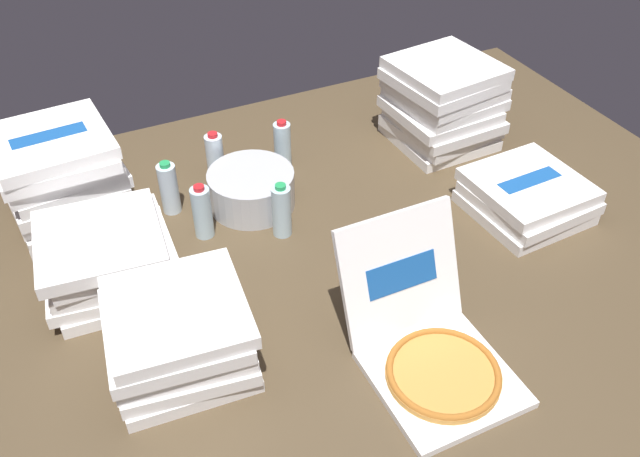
% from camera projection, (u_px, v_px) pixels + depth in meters
% --- Properties ---
extents(ground_plane, '(3.20, 2.40, 0.02)m').
position_uv_depth(ground_plane, '(323.00, 285.00, 2.22)').
color(ground_plane, '#4C3D28').
extents(open_pizza_box, '(0.37, 0.52, 0.37)m').
position_uv_depth(open_pizza_box, '(431.00, 346.00, 1.91)').
color(open_pizza_box, white).
rests_on(open_pizza_box, ground_plane).
extents(pizza_stack_left_near, '(0.44, 0.42, 0.35)m').
position_uv_depth(pizza_stack_left_near, '(443.00, 103.00, 2.76)').
color(pizza_stack_left_near, white).
rests_on(pizza_stack_left_near, ground_plane).
extents(pizza_stack_center_near, '(0.43, 0.43, 0.22)m').
position_uv_depth(pizza_stack_center_near, '(179.00, 335.00, 1.89)').
color(pizza_stack_center_near, white).
rests_on(pizza_stack_center_near, ground_plane).
extents(pizza_stack_left_far, '(0.43, 0.42, 0.22)m').
position_uv_depth(pizza_stack_left_far, '(108.00, 258.00, 2.14)').
color(pizza_stack_left_far, white).
rests_on(pizza_stack_left_far, ground_plane).
extents(pizza_stack_right_mid, '(0.42, 0.42, 0.36)m').
position_uv_depth(pizza_stack_right_mid, '(63.00, 178.00, 2.36)').
color(pizza_stack_right_mid, white).
rests_on(pizza_stack_right_mid, ground_plane).
extents(pizza_stack_right_near, '(0.40, 0.41, 0.14)m').
position_uv_depth(pizza_stack_right_near, '(527.00, 197.00, 2.46)').
color(pizza_stack_right_near, white).
rests_on(pizza_stack_right_near, ground_plane).
extents(ice_bucket, '(0.32, 0.32, 0.14)m').
position_uv_depth(ice_bucket, '(251.00, 189.00, 2.49)').
color(ice_bucket, '#B7BABF').
rests_on(ice_bucket, ground_plane).
extents(water_bottle_0, '(0.07, 0.07, 0.21)m').
position_uv_depth(water_bottle_0, '(215.00, 158.00, 2.59)').
color(water_bottle_0, silver).
rests_on(water_bottle_0, ground_plane).
extents(water_bottle_1, '(0.07, 0.07, 0.21)m').
position_uv_depth(water_bottle_1, '(202.00, 212.00, 2.34)').
color(water_bottle_1, silver).
rests_on(water_bottle_1, ground_plane).
extents(water_bottle_2, '(0.07, 0.07, 0.21)m').
position_uv_depth(water_bottle_2, '(169.00, 188.00, 2.44)').
color(water_bottle_2, silver).
rests_on(water_bottle_2, ground_plane).
extents(water_bottle_3, '(0.07, 0.07, 0.21)m').
position_uv_depth(water_bottle_3, '(282.00, 211.00, 2.34)').
color(water_bottle_3, silver).
rests_on(water_bottle_3, ground_plane).
extents(water_bottle_4, '(0.07, 0.07, 0.21)m').
position_uv_depth(water_bottle_4, '(282.00, 146.00, 2.66)').
color(water_bottle_4, silver).
rests_on(water_bottle_4, ground_plane).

